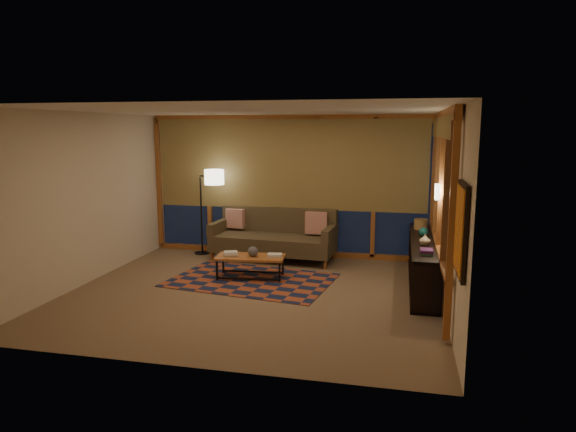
% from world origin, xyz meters
% --- Properties ---
extents(floor, '(5.50, 5.00, 0.01)m').
position_xyz_m(floor, '(0.00, 0.00, 0.00)').
color(floor, '#896D51').
rests_on(floor, ground).
extents(ceiling, '(5.50, 5.00, 0.01)m').
position_xyz_m(ceiling, '(0.00, 0.00, 2.70)').
color(ceiling, silver).
rests_on(ceiling, walls).
extents(walls, '(5.51, 5.01, 2.70)m').
position_xyz_m(walls, '(0.00, 0.00, 1.35)').
color(walls, beige).
rests_on(walls, floor).
extents(window_wall_back, '(5.30, 0.16, 2.60)m').
position_xyz_m(window_wall_back, '(0.00, 2.43, 1.35)').
color(window_wall_back, '#B7622B').
rests_on(window_wall_back, walls).
extents(window_wall_right, '(0.16, 3.70, 2.60)m').
position_xyz_m(window_wall_right, '(2.68, 0.60, 1.35)').
color(window_wall_right, '#B7622B').
rests_on(window_wall_right, walls).
extents(wall_art, '(0.06, 0.74, 0.94)m').
position_xyz_m(wall_art, '(2.71, -1.85, 1.45)').
color(wall_art, red).
rests_on(wall_art, walls).
extents(wall_sconce, '(0.12, 0.18, 0.22)m').
position_xyz_m(wall_sconce, '(2.62, 0.45, 1.55)').
color(wall_sconce, white).
rests_on(wall_sconce, walls).
extents(sofa, '(2.35, 1.09, 0.94)m').
position_xyz_m(sofa, '(-0.20, 2.00, 0.47)').
color(sofa, brown).
rests_on(sofa, floor).
extents(pillow_left, '(0.39, 0.18, 0.37)m').
position_xyz_m(pillow_left, '(-1.04, 2.29, 0.65)').
color(pillow_left, '#B12A14').
rests_on(pillow_left, sofa).
extents(pillow_right, '(0.41, 0.14, 0.41)m').
position_xyz_m(pillow_right, '(0.59, 2.14, 0.67)').
color(pillow_right, '#B12A14').
rests_on(pillow_right, sofa).
extents(area_rug, '(2.76, 2.04, 0.01)m').
position_xyz_m(area_rug, '(-0.22, 0.60, 0.01)').
color(area_rug, '#9A4528').
rests_on(area_rug, floor).
extents(coffee_table, '(1.17, 0.63, 0.37)m').
position_xyz_m(coffee_table, '(-0.27, 0.74, 0.19)').
color(coffee_table, '#B7622B').
rests_on(coffee_table, floor).
extents(book_stack_a, '(0.27, 0.25, 0.06)m').
position_xyz_m(book_stack_a, '(-0.59, 0.69, 0.41)').
color(book_stack_a, silver).
rests_on(book_stack_a, coffee_table).
extents(book_stack_b, '(0.29, 0.25, 0.05)m').
position_xyz_m(book_stack_b, '(0.13, 0.77, 0.40)').
color(book_stack_b, silver).
rests_on(book_stack_b, coffee_table).
extents(ceramic_pot, '(0.19, 0.19, 0.17)m').
position_xyz_m(ceramic_pot, '(-0.22, 0.72, 0.46)').
color(ceramic_pot, black).
rests_on(ceramic_pot, coffee_table).
extents(floor_lamp, '(0.67, 0.58, 1.69)m').
position_xyz_m(floor_lamp, '(-1.69, 2.16, 0.85)').
color(floor_lamp, black).
rests_on(floor_lamp, floor).
extents(bookshelf, '(0.40, 2.88, 0.72)m').
position_xyz_m(bookshelf, '(2.49, 1.00, 0.36)').
color(bookshelf, black).
rests_on(bookshelf, floor).
extents(basket, '(0.27, 0.27, 0.18)m').
position_xyz_m(basket, '(2.47, 1.89, 0.81)').
color(basket, '#A7763D').
rests_on(basket, bookshelf).
extents(teal_bowl, '(0.17, 0.17, 0.15)m').
position_xyz_m(teal_bowl, '(2.49, 1.28, 0.79)').
color(teal_bowl, '#165F5F').
rests_on(teal_bowl, bookshelf).
extents(vase, '(0.18, 0.18, 0.17)m').
position_xyz_m(vase, '(2.49, 0.63, 0.80)').
color(vase, tan).
rests_on(vase, bookshelf).
extents(shelf_book_stack, '(0.21, 0.25, 0.06)m').
position_xyz_m(shelf_book_stack, '(2.49, 0.04, 0.75)').
color(shelf_book_stack, silver).
rests_on(shelf_book_stack, bookshelf).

